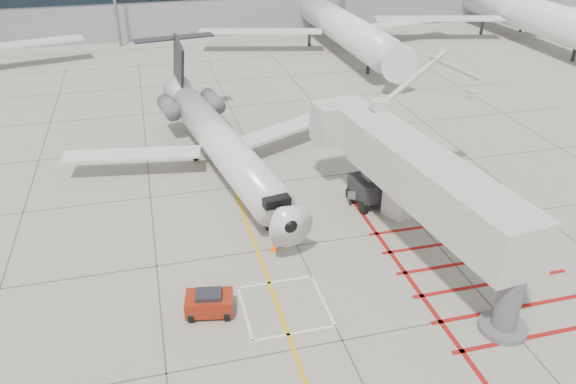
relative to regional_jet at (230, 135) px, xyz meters
name	(u,v)px	position (x,y,z in m)	size (l,w,h in m)	color
ground_plane	(317,288)	(2.33, -12.57, -3.67)	(260.00, 260.00, 0.00)	gray
regional_jet	(230,135)	(0.00, 0.00, 0.00)	(22.22, 28.01, 7.34)	silver
jet_bridge	(431,193)	(9.08, -11.14, 0.24)	(9.27, 19.56, 7.83)	beige
pushback_tug	(209,302)	(-3.33, -13.15, -3.01)	(2.28, 1.42, 1.33)	maroon
baggage_cart	(361,195)	(7.77, -4.76, -3.12)	(1.75, 1.11, 1.11)	#5A5A5F
ground_power_unit	(406,196)	(10.07, -6.52, -2.58)	(2.75, 1.60, 2.17)	silver
cone_nose	(274,246)	(0.95, -8.72, -3.39)	(0.40, 0.40, 0.56)	#FB580D
cone_side	(305,218)	(3.57, -6.08, -3.43)	(0.34, 0.34, 0.48)	orange
bg_aircraft_c	(336,2)	(18.87, 33.43, 2.03)	(34.20, 38.00, 11.40)	silver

